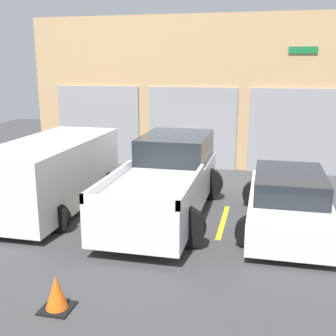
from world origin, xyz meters
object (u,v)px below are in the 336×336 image
Objects in this scene: sedan_white at (288,202)px; traffic_cone at (56,294)px; sedan_side at (52,172)px; pickup_truck at (166,180)px.

traffic_cone is (-3.52, -4.25, -0.34)m from sedan_white.
sedan_white is at bearing 50.31° from traffic_cone.
sedan_white reaches higher than traffic_cone.
sedan_side reaches higher than traffic_cone.
traffic_cone is (-0.63, -4.52, -0.59)m from pickup_truck.
pickup_truck is 2.91m from sedan_side.
pickup_truck is 4.61m from traffic_cone.
sedan_side is 4.84m from traffic_cone.
sedan_white is at bearing -5.50° from pickup_truck.
sedan_side is (-2.90, -0.30, 0.10)m from pickup_truck.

